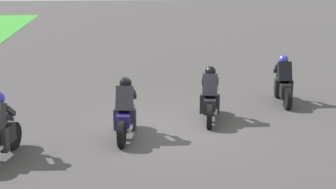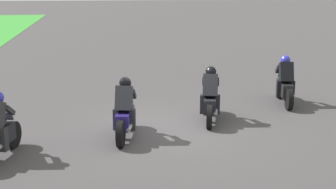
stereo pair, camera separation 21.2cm
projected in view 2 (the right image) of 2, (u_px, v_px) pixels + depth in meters
ground_plane at (170, 128)px, 12.91m from camera, size 120.00×120.00×0.00m
rider_lane_a at (285, 84)px, 15.10m from camera, size 2.04×0.60×1.51m
rider_lane_b at (210, 99)px, 13.37m from camera, size 2.02×0.64×1.51m
rider_lane_c at (125, 113)px, 12.01m from camera, size 2.03×0.62×1.51m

